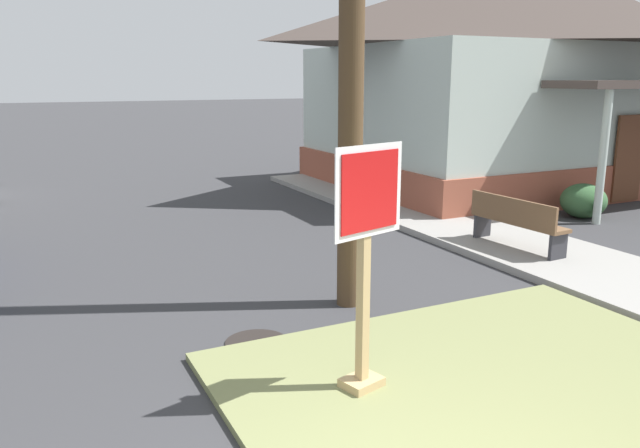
{
  "coord_description": "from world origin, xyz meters",
  "views": [
    {
      "loc": [
        -1.94,
        -2.19,
        2.87
      ],
      "look_at": [
        1.11,
        4.03,
        1.24
      ],
      "focal_mm": 34.83,
      "sensor_mm": 36.0,
      "label": 1
    }
  ],
  "objects": [
    {
      "name": "grass_corner_patch",
      "position": [
        1.93,
        1.44,
        0.04
      ],
      "size": [
        5.01,
        4.68,
        0.08
      ],
      "primitive_type": "cube",
      "color": "olive",
      "rests_on": "ground"
    },
    {
      "name": "stop_sign",
      "position": [
        0.73,
        2.35,
        1.21
      ],
      "size": [
        0.77,
        0.37,
        2.25
      ],
      "color": "tan",
      "rests_on": "grass_corner_patch"
    },
    {
      "name": "manhole_cover",
      "position": [
        0.24,
        3.87,
        0.01
      ],
      "size": [
        0.7,
        0.7,
        0.02
      ],
      "primitive_type": "cylinder",
      "color": "black",
      "rests_on": "ground"
    },
    {
      "name": "shrub_near_porch",
      "position": [
        8.64,
        6.83,
        0.36
      ],
      "size": [
        0.94,
        0.94,
        0.72
      ],
      "primitive_type": "ellipsoid",
      "color": "#345A34",
      "rests_on": "ground"
    },
    {
      "name": "street_bench",
      "position": [
        5.34,
        5.32,
        0.6
      ],
      "size": [
        0.52,
        1.81,
        0.85
      ],
      "color": "brown",
      "rests_on": "sidewalk_strip"
    },
    {
      "name": "sidewalk_strip",
      "position": [
        5.64,
        5.72,
        0.06
      ],
      "size": [
        2.2,
        17.12,
        0.12
      ],
      "primitive_type": "cube",
      "color": "gray",
      "rests_on": "ground"
    },
    {
      "name": "corner_house",
      "position": [
        10.79,
        10.99,
        3.1
      ],
      "size": [
        11.02,
        8.48,
        6.03
      ],
      "color": "brown",
      "rests_on": "ground"
    }
  ]
}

